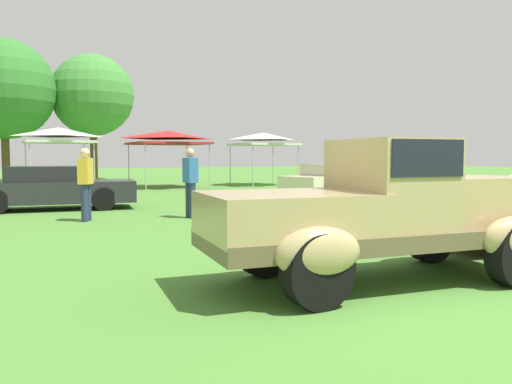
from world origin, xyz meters
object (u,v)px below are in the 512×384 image
(spectator_near_truck, at_px, (190,180))
(canopy_tent_left_field, at_px, (58,134))
(show_car_charcoal, at_px, (51,188))
(show_car_cream, at_px, (335,181))
(feature_pickup_truck, at_px, (383,210))
(canopy_tent_right_field, at_px, (264,138))
(canopy_tent_center_field, at_px, (168,137))
(spectator_between_cars, at_px, (86,182))

(spectator_near_truck, relative_size, canopy_tent_left_field, 0.62)
(show_car_charcoal, relative_size, show_car_cream, 1.00)
(feature_pickup_truck, relative_size, show_car_charcoal, 0.95)
(show_car_cream, bearing_deg, canopy_tent_left_field, 137.84)
(canopy_tent_right_field, bearing_deg, canopy_tent_center_field, 176.24)
(canopy_tent_left_field, height_order, canopy_tent_right_field, same)
(spectator_between_cars, relative_size, canopy_tent_left_field, 0.62)
(feature_pickup_truck, xyz_separation_m, canopy_tent_center_field, (3.45, 18.76, 1.56))
(canopy_tent_left_field, relative_size, canopy_tent_right_field, 0.94)
(feature_pickup_truck, height_order, spectator_between_cars, feature_pickup_truck)
(spectator_near_truck, height_order, canopy_tent_right_field, canopy_tent_right_field)
(spectator_between_cars, bearing_deg, show_car_charcoal, 98.01)
(show_car_cream, height_order, spectator_between_cars, spectator_between_cars)
(canopy_tent_center_field, bearing_deg, feature_pickup_truck, -100.41)
(spectator_near_truck, distance_m, canopy_tent_left_field, 11.55)
(show_car_cream, relative_size, spectator_between_cars, 2.76)
(canopy_tent_center_field, distance_m, canopy_tent_right_field, 5.02)
(show_car_charcoal, height_order, show_car_cream, same)
(spectator_near_truck, bearing_deg, canopy_tent_center_field, 74.49)
(feature_pickup_truck, distance_m, show_car_charcoal, 10.96)
(show_car_charcoal, xyz_separation_m, canopy_tent_center_field, (6.05, 8.12, 1.82))
(spectator_between_cars, height_order, canopy_tent_right_field, canopy_tent_right_field)
(feature_pickup_truck, bearing_deg, show_car_cream, 55.85)
(feature_pickup_truck, distance_m, canopy_tent_left_field, 18.46)
(canopy_tent_center_field, bearing_deg, canopy_tent_right_field, -3.76)
(feature_pickup_truck, xyz_separation_m, show_car_cream, (7.14, 10.53, -0.27))
(spectator_between_cars, relative_size, canopy_tent_right_field, 0.58)
(spectator_near_truck, xyz_separation_m, canopy_tent_right_field, (8.27, 11.43, 1.51))
(canopy_tent_center_field, xyz_separation_m, canopy_tent_right_field, (5.01, -0.33, -0.00))
(spectator_near_truck, relative_size, canopy_tent_center_field, 0.50)
(show_car_cream, xyz_separation_m, spectator_near_truck, (-6.96, -3.53, 0.31))
(show_car_cream, height_order, spectator_near_truck, spectator_near_truck)
(show_car_charcoal, xyz_separation_m, canopy_tent_right_field, (11.06, 7.79, 1.82))
(feature_pickup_truck, height_order, show_car_cream, feature_pickup_truck)
(feature_pickup_truck, xyz_separation_m, spectator_between_cars, (-2.17, 7.54, 0.05))
(spectator_between_cars, bearing_deg, show_car_cream, 17.83)
(canopy_tent_left_field, distance_m, canopy_tent_center_field, 4.94)
(feature_pickup_truck, distance_m, canopy_tent_right_field, 20.34)
(feature_pickup_truck, relative_size, canopy_tent_left_field, 1.64)
(canopy_tent_right_field, bearing_deg, show_car_charcoal, -144.86)
(show_car_cream, bearing_deg, canopy_tent_center_field, 114.21)
(show_car_charcoal, bearing_deg, canopy_tent_right_field, 35.14)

